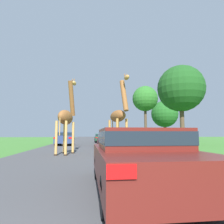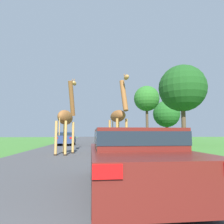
{
  "view_description": "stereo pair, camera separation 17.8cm",
  "coord_description": "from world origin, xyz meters",
  "px_view_note": "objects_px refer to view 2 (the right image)",
  "views": [
    {
      "loc": [
        0.27,
        -0.36,
        1.2
      ],
      "look_at": [
        1.84,
        12.71,
        2.65
      ],
      "focal_mm": 32.0,
      "sensor_mm": 36.0,
      "label": 1
    },
    {
      "loc": [
        0.45,
        -0.38,
        1.2
      ],
      "look_at": [
        1.84,
        12.71,
        2.65
      ],
      "focal_mm": 32.0,
      "sensor_mm": 36.0,
      "label": 2
    }
  ],
  "objects_px": {
    "giraffe_near_road": "(118,116)",
    "giraffe_companion": "(67,116)",
    "car_lead_maroon": "(134,157)",
    "car_queue_left": "(66,138)",
    "tree_right_cluster": "(166,114)",
    "car_far_ahead": "(108,139)",
    "car_queue_right": "(103,138)",
    "tree_centre_back": "(182,88)",
    "tree_left_edge": "(147,99)"
  },
  "relations": [
    {
      "from": "giraffe_near_road",
      "to": "tree_right_cluster",
      "type": "relative_size",
      "value": 0.69
    },
    {
      "from": "car_far_ahead",
      "to": "tree_right_cluster",
      "type": "relative_size",
      "value": 0.68
    },
    {
      "from": "car_queue_left",
      "to": "tree_left_edge",
      "type": "bearing_deg",
      "value": 29.96
    },
    {
      "from": "giraffe_near_road",
      "to": "giraffe_companion",
      "type": "relative_size",
      "value": 0.98
    },
    {
      "from": "giraffe_near_road",
      "to": "car_far_ahead",
      "type": "bearing_deg",
      "value": -101.96
    },
    {
      "from": "giraffe_companion",
      "to": "tree_centre_back",
      "type": "relative_size",
      "value": 0.56
    },
    {
      "from": "tree_centre_back",
      "to": "car_lead_maroon",
      "type": "bearing_deg",
      "value": -118.97
    },
    {
      "from": "giraffe_companion",
      "to": "car_far_ahead",
      "type": "relative_size",
      "value": 1.04
    },
    {
      "from": "car_queue_right",
      "to": "tree_right_cluster",
      "type": "height_order",
      "value": "tree_right_cluster"
    },
    {
      "from": "giraffe_near_road",
      "to": "tree_centre_back",
      "type": "relative_size",
      "value": 0.55
    },
    {
      "from": "car_queue_right",
      "to": "car_queue_left",
      "type": "distance_m",
      "value": 7.71
    },
    {
      "from": "car_far_ahead",
      "to": "tree_right_cluster",
      "type": "height_order",
      "value": "tree_right_cluster"
    },
    {
      "from": "car_far_ahead",
      "to": "tree_left_edge",
      "type": "distance_m",
      "value": 12.21
    },
    {
      "from": "tree_left_edge",
      "to": "giraffe_companion",
      "type": "bearing_deg",
      "value": -121.02
    },
    {
      "from": "giraffe_companion",
      "to": "car_queue_left",
      "type": "distance_m",
      "value": 10.05
    },
    {
      "from": "tree_right_cluster",
      "to": "car_far_ahead",
      "type": "bearing_deg",
      "value": -129.52
    },
    {
      "from": "car_queue_right",
      "to": "tree_left_edge",
      "type": "distance_m",
      "value": 8.63
    },
    {
      "from": "giraffe_near_road",
      "to": "giraffe_companion",
      "type": "distance_m",
      "value": 3.34
    },
    {
      "from": "tree_centre_back",
      "to": "giraffe_companion",
      "type": "bearing_deg",
      "value": -143.27
    },
    {
      "from": "giraffe_companion",
      "to": "tree_left_edge",
      "type": "relative_size",
      "value": 0.6
    },
    {
      "from": "giraffe_companion",
      "to": "car_queue_right",
      "type": "bearing_deg",
      "value": 92.24
    },
    {
      "from": "car_queue_right",
      "to": "tree_right_cluster",
      "type": "relative_size",
      "value": 0.66
    },
    {
      "from": "car_far_ahead",
      "to": "tree_centre_back",
      "type": "height_order",
      "value": "tree_centre_back"
    },
    {
      "from": "giraffe_companion",
      "to": "tree_right_cluster",
      "type": "relative_size",
      "value": 0.7
    },
    {
      "from": "tree_left_edge",
      "to": "tree_right_cluster",
      "type": "relative_size",
      "value": 1.17
    },
    {
      "from": "tree_right_cluster",
      "to": "car_lead_maroon",
      "type": "bearing_deg",
      "value": -112.73
    },
    {
      "from": "tree_centre_back",
      "to": "tree_right_cluster",
      "type": "relative_size",
      "value": 1.26
    },
    {
      "from": "tree_left_edge",
      "to": "car_queue_left",
      "type": "bearing_deg",
      "value": -150.04
    },
    {
      "from": "giraffe_companion",
      "to": "car_lead_maroon",
      "type": "bearing_deg",
      "value": -59.91
    },
    {
      "from": "giraffe_near_road",
      "to": "car_queue_left",
      "type": "distance_m",
      "value": 10.43
    },
    {
      "from": "giraffe_companion",
      "to": "car_lead_maroon",
      "type": "height_order",
      "value": "giraffe_companion"
    },
    {
      "from": "car_queue_left",
      "to": "tree_right_cluster",
      "type": "bearing_deg",
      "value": 36.06
    },
    {
      "from": "car_queue_left",
      "to": "tree_left_edge",
      "type": "distance_m",
      "value": 13.73
    },
    {
      "from": "car_far_ahead",
      "to": "giraffe_near_road",
      "type": "bearing_deg",
      "value": -89.57
    },
    {
      "from": "tree_centre_back",
      "to": "tree_left_edge",
      "type": "bearing_deg",
      "value": 105.27
    },
    {
      "from": "tree_centre_back",
      "to": "tree_right_cluster",
      "type": "height_order",
      "value": "tree_centre_back"
    },
    {
      "from": "giraffe_companion",
      "to": "car_far_ahead",
      "type": "distance_m",
      "value": 8.31
    },
    {
      "from": "car_queue_left",
      "to": "car_lead_maroon",
      "type": "bearing_deg",
      "value": -78.75
    },
    {
      "from": "giraffe_near_road",
      "to": "tree_left_edge",
      "type": "xyz_separation_m",
      "value": [
        6.41,
        15.55,
        4.01
      ]
    },
    {
      "from": "car_queue_left",
      "to": "car_far_ahead",
      "type": "xyz_separation_m",
      "value": [
        4.4,
        -2.39,
        -0.09
      ]
    },
    {
      "from": "car_queue_left",
      "to": "car_far_ahead",
      "type": "relative_size",
      "value": 0.83
    },
    {
      "from": "tree_left_edge",
      "to": "car_queue_right",
      "type": "bearing_deg",
      "value": 179.19
    },
    {
      "from": "giraffe_near_road",
      "to": "car_lead_maroon",
      "type": "bearing_deg",
      "value": 71.79
    },
    {
      "from": "car_lead_maroon",
      "to": "car_queue_left",
      "type": "height_order",
      "value": "car_queue_left"
    },
    {
      "from": "car_far_ahead",
      "to": "giraffe_companion",
      "type": "bearing_deg",
      "value": -113.39
    },
    {
      "from": "car_queue_right",
      "to": "tree_right_cluster",
      "type": "distance_m",
      "value": 13.33
    },
    {
      "from": "giraffe_near_road",
      "to": "car_lead_maroon",
      "type": "height_order",
      "value": "giraffe_near_road"
    },
    {
      "from": "giraffe_near_road",
      "to": "tree_centre_back",
      "type": "distance_m",
      "value": 12.37
    },
    {
      "from": "tree_left_edge",
      "to": "tree_right_cluster",
      "type": "xyz_separation_m",
      "value": [
        5.09,
        5.35,
        -1.67
      ]
    },
    {
      "from": "car_queue_right",
      "to": "tree_centre_back",
      "type": "xyz_separation_m",
      "value": [
        8.49,
        -7.48,
        5.63
      ]
    }
  ]
}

